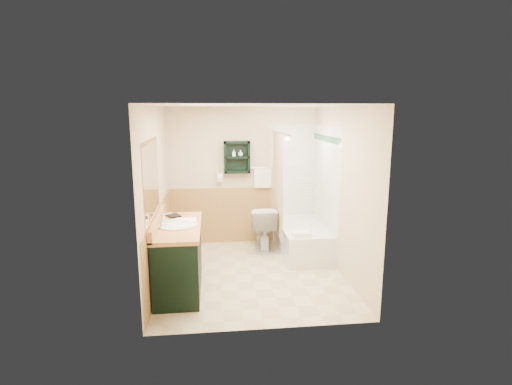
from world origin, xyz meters
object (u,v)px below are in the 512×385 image
object	(u,v)px
hair_dryer	(220,177)
soap_bottle_a	(234,155)
vanity_book	(168,209)
toilet	(262,228)
vanity	(179,257)
wall_shelf	(237,157)
soap_bottle_b	(240,154)
bathtub	(301,239)

from	to	relation	value
hair_dryer	soap_bottle_a	distance (m)	0.46
hair_dryer	vanity_book	distance (m)	1.59
hair_dryer	soap_bottle_a	xyz separation A→B (m)	(0.25, -0.03, 0.39)
toilet	soap_bottle_a	distance (m)	1.34
vanity_book	vanity	bearing A→B (deg)	-96.34
wall_shelf	vanity	bearing A→B (deg)	-116.78
wall_shelf	soap_bottle_b	bearing A→B (deg)	-4.72
vanity	soap_bottle_a	distance (m)	2.27
toilet	vanity_book	size ratio (longest dim) A/B	3.44
wall_shelf	hair_dryer	xyz separation A→B (m)	(-0.30, 0.02, -0.35)
bathtub	soap_bottle_a	distance (m)	1.82
toilet	vanity_book	distance (m)	1.88
vanity_book	hair_dryer	bearing A→B (deg)	33.42
vanity_book	soap_bottle_b	size ratio (longest dim) A/B	2.08
soap_bottle_a	hair_dryer	bearing A→B (deg)	173.11
toilet	hair_dryer	bearing A→B (deg)	-26.50
bathtub	soap_bottle_b	xyz separation A→B (m)	(-0.96, 0.58, 1.37)
toilet	soap_bottle_b	size ratio (longest dim) A/B	7.15
wall_shelf	bathtub	distance (m)	1.76
wall_shelf	soap_bottle_b	xyz separation A→B (m)	(0.06, -0.01, 0.06)
soap_bottle_a	soap_bottle_b	xyz separation A→B (m)	(0.11, 0.00, 0.02)
vanity_book	toilet	bearing A→B (deg)	7.20
vanity	soap_bottle_b	world-z (taller)	soap_bottle_b
bathtub	soap_bottle_a	bearing A→B (deg)	151.72
hair_dryer	bathtub	distance (m)	1.75
soap_bottle_a	soap_bottle_b	distance (m)	0.11
vanity	bathtub	bearing A→B (deg)	31.78
vanity_book	soap_bottle_a	bearing A→B (deg)	25.49
vanity	soap_bottle_b	bearing A→B (deg)	61.62
wall_shelf	bathtub	bearing A→B (deg)	-29.68
vanity	bathtub	size ratio (longest dim) A/B	0.92
toilet	wall_shelf	bearing A→B (deg)	-39.25
vanity_book	wall_shelf	bearing A→B (deg)	24.21
hair_dryer	toilet	distance (m)	1.14
soap_bottle_b	hair_dryer	bearing A→B (deg)	175.24
bathtub	soap_bottle_a	world-z (taller)	soap_bottle_a
hair_dryer	vanity	size ratio (longest dim) A/B	0.17
bathtub	wall_shelf	bearing A→B (deg)	150.32
bathtub	vanity_book	distance (m)	2.35
soap_bottle_b	wall_shelf	bearing A→B (deg)	175.28
wall_shelf	toilet	xyz separation A→B (m)	(0.40, -0.33, -1.18)
bathtub	toilet	world-z (taller)	toilet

